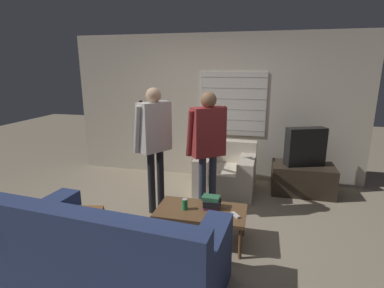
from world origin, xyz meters
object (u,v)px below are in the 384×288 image
(soda_can, at_px, (185,204))
(spare_remote, at_px, (236,215))
(couch_blue, at_px, (113,257))
(person_right_standing, at_px, (208,139))
(armchair_beige, at_px, (226,172))
(coffee_table, at_px, (201,213))
(person_left_standing, at_px, (154,134))
(tv, at_px, (305,147))
(book_stack, at_px, (211,202))

(soda_can, height_order, spare_remote, soda_can)
(soda_can, xyz_separation_m, spare_remote, (0.58, -0.03, -0.05))
(couch_blue, xyz_separation_m, soda_can, (0.43, 0.91, 0.13))
(person_right_standing, bearing_deg, couch_blue, -146.76)
(armchair_beige, distance_m, coffee_table, 1.56)
(person_right_standing, height_order, spare_remote, person_right_standing)
(person_left_standing, xyz_separation_m, soda_can, (0.59, -0.66, -0.64))
(tv, bearing_deg, soda_can, 28.52)
(armchair_beige, xyz_separation_m, person_right_standing, (-0.16, -0.89, 0.76))
(couch_blue, height_order, person_left_standing, person_left_standing)
(armchair_beige, xyz_separation_m, book_stack, (0.00, -1.48, 0.15))
(spare_remote, bearing_deg, couch_blue, -177.37)
(tv, distance_m, person_right_standing, 1.77)
(person_left_standing, bearing_deg, soda_can, -106.43)
(book_stack, height_order, soda_can, book_stack)
(couch_blue, relative_size, person_right_standing, 1.21)
(person_right_standing, bearing_deg, coffee_table, -122.98)
(coffee_table, xyz_separation_m, tv, (1.31, 1.76, 0.41))
(couch_blue, relative_size, armchair_beige, 2.16)
(armchair_beige, xyz_separation_m, tv, (1.21, 0.20, 0.45))
(person_left_standing, height_order, soda_can, person_left_standing)
(person_left_standing, distance_m, soda_can, 1.10)
(coffee_table, height_order, book_stack, book_stack)
(coffee_table, distance_m, soda_can, 0.21)
(person_right_standing, relative_size, soda_can, 13.37)
(armchair_beige, distance_m, tv, 1.30)
(armchair_beige, bearing_deg, couch_blue, 75.87)
(couch_blue, bearing_deg, soda_can, 69.93)
(couch_blue, distance_m, coffee_table, 1.13)
(tv, height_order, spare_remote, tv)
(armchair_beige, bearing_deg, person_right_standing, 81.81)
(person_right_standing, height_order, soda_can, person_right_standing)
(tv, relative_size, person_left_standing, 0.37)
(couch_blue, height_order, person_right_standing, person_right_standing)
(person_left_standing, relative_size, spare_remote, 13.65)
(person_right_standing, xyz_separation_m, soda_can, (-0.13, -0.70, -0.61))
(book_stack, distance_m, soda_can, 0.31)
(tv, relative_size, spare_remote, 5.08)
(person_right_standing, bearing_deg, person_left_standing, 145.45)
(person_right_standing, bearing_deg, spare_remote, -95.80)
(coffee_table, distance_m, book_stack, 0.17)
(coffee_table, height_order, tv, tv)
(coffee_table, height_order, spare_remote, spare_remote)
(person_right_standing, distance_m, spare_remote, 1.08)
(armchair_beige, relative_size, spare_remote, 7.40)
(person_left_standing, bearing_deg, tv, -30.07)
(armchair_beige, height_order, book_stack, armchair_beige)
(soda_can, bearing_deg, couch_blue, -115.26)
(coffee_table, bearing_deg, person_left_standing, 141.02)
(tv, xyz_separation_m, book_stack, (-1.20, -1.68, -0.30))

